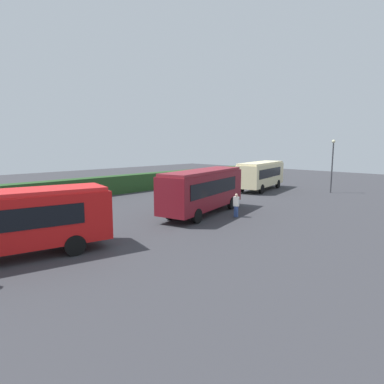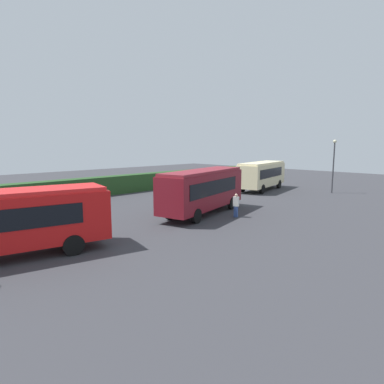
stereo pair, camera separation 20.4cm
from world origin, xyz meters
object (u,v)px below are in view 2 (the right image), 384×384
Objects in this scene: person_center at (236,205)px; person_far at (230,181)px; person_right at (197,196)px; lamppost at (334,160)px; bus_maroon at (203,189)px; bus_cream at (262,174)px.

person_center is 14.24m from person_far.
person_right is (0.80, 4.68, 0.02)m from person_center.
lamppost is at bearing 142.71° from person_right.
bus_maroon is 5.33× the size of person_right.
bus_maroon is at bearing -96.65° from person_far.
person_right is (-12.52, -1.71, -0.91)m from bus_cream.
person_far is at bearing 120.16° from bus_cream.
bus_cream is 5.10× the size of person_right.
person_center is at bearing -82.57° from bus_maroon.
lamppost reaches higher than person_center.
bus_cream is 1.57× the size of lamppost.
bus_cream is at bearing -173.77° from person_center.
bus_maroon is 2.75m from person_center.
lamppost is at bearing 159.76° from person_center.
lamppost reaches higher than person_right.
person_right is at bearing -119.04° from person_center.
lamppost is (16.70, -0.25, 2.63)m from person_center.
person_right is at bearing -102.65° from person_far.
lamppost is (15.91, -4.93, 2.61)m from person_right.
person_center is at bearing 60.26° from person_right.
lamppost is (5.71, -9.30, 2.57)m from person_far.
bus_maroon is 1.64× the size of lamppost.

